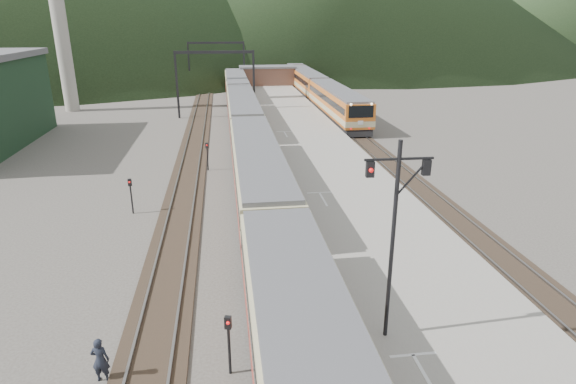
{
  "coord_description": "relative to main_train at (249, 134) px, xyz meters",
  "views": [
    {
      "loc": [
        -2.06,
        -5.29,
        11.46
      ],
      "look_at": [
        1.45,
        20.82,
        2.0
      ],
      "focal_mm": 30.0,
      "sensor_mm": 36.0,
      "label": 1
    }
  ],
  "objects": [
    {
      "name": "track_main",
      "position": [
        0.0,
        4.38,
        -2.05
      ],
      "size": [
        2.6,
        200.0,
        0.23
      ],
      "color": "black",
      "rests_on": "ground"
    },
    {
      "name": "track_far",
      "position": [
        -5.0,
        4.38,
        -2.05
      ],
      "size": [
        2.6,
        200.0,
        0.23
      ],
      "color": "black",
      "rests_on": "ground"
    },
    {
      "name": "track_second",
      "position": [
        11.5,
        4.38,
        -2.05
      ],
      "size": [
        2.6,
        200.0,
        0.23
      ],
      "color": "black",
      "rests_on": "ground"
    },
    {
      "name": "platform",
      "position": [
        5.6,
        2.38,
        -1.62
      ],
      "size": [
        8.0,
        100.0,
        1.0
      ],
      "primitive_type": "cube",
      "color": "gray",
      "rests_on": "ground"
    },
    {
      "name": "gantry_near",
      "position": [
        -2.85,
        19.38,
        3.46
      ],
      "size": [
        9.55,
        0.25,
        8.0
      ],
      "color": "black",
      "rests_on": "ground"
    },
    {
      "name": "gantry_far",
      "position": [
        -2.85,
        44.38,
        3.46
      ],
      "size": [
        9.55,
        0.25,
        8.0
      ],
      "color": "black",
      "rests_on": "ground"
    },
    {
      "name": "station_shed",
      "position": [
        5.6,
        42.38,
        0.45
      ],
      "size": [
        9.4,
        4.4,
        3.1
      ],
      "color": "brown",
      "rests_on": "platform"
    },
    {
      "name": "main_train",
      "position": [
        0.0,
        0.0,
        0.0
      ],
      "size": [
        3.1,
        84.86,
        3.78
      ],
      "color": "#BEB687",
      "rests_on": "track_main"
    },
    {
      "name": "second_train",
      "position": [
        11.5,
        37.02,
        -0.01
      ],
      "size": [
        3.09,
        63.27,
        3.77
      ],
      "color": "orange",
      "rests_on": "track_second"
    },
    {
      "name": "signal_mast",
      "position": [
        3.23,
        -27.24,
        3.16
      ],
      "size": [
        2.2,
        0.22,
        7.03
      ],
      "color": "black",
      "rests_on": "platform"
    },
    {
      "name": "short_signal_a",
      "position": [
        -2.23,
        -27.3,
        -0.66
      ],
      "size": [
        0.26,
        0.22,
        2.27
      ],
      "color": "black",
      "rests_on": "ground"
    },
    {
      "name": "short_signal_b",
      "position": [
        -3.5,
        -3.24,
        -0.66
      ],
      "size": [
        0.27,
        0.24,
        2.27
      ],
      "color": "black",
      "rests_on": "ground"
    },
    {
      "name": "short_signal_c",
      "position": [
        -7.97,
        -11.91,
        -0.66
      ],
      "size": [
        0.26,
        0.22,
        2.27
      ],
      "color": "black",
      "rests_on": "ground"
    },
    {
      "name": "worker",
      "position": [
        -6.49,
        -27.07,
        -1.3
      ],
      "size": [
        0.64,
        0.45,
        1.65
      ],
      "primitive_type": "imported",
      "rotation": [
        0.0,
        0.0,
        3.04
      ],
      "color": "black",
      "rests_on": "ground"
    }
  ]
}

